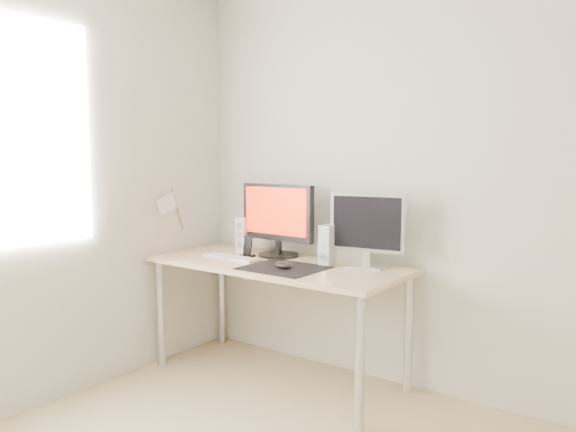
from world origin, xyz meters
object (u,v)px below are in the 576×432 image
Objects in this scene: keyboard at (231,257)px; speaker_left at (244,235)px; desk at (277,275)px; mouse at (284,265)px; speaker_right at (327,245)px; phone_dock at (248,251)px; second_monitor at (368,226)px; main_monitor at (277,217)px.

speaker_left is at bearing 112.25° from keyboard.
keyboard is at bearing -165.47° from desk.
speaker_left is (-0.56, 0.30, 0.10)m from mouse.
keyboard is (-0.60, -0.19, -0.11)m from speaker_right.
keyboard is (-0.31, -0.08, 0.09)m from desk.
phone_dock is at bearing 156.85° from mouse.
desk is at bearing -158.89° from speaker_right.
phone_dock is (-0.78, -0.15, -0.20)m from second_monitor.
second_monitor is at bearing 16.81° from speaker_right.
second_monitor is 1.89× the size of speaker_right.
speaker_right reaches higher than phone_dock.
main_monitor is 0.31m from speaker_left.
phone_dock reaches higher than keyboard.
mouse is 0.31m from speaker_right.
desk is 0.47m from speaker_left.
main_monitor is 0.29m from phone_dock.
desk is 2.90× the size of main_monitor.
speaker_left is at bearing 176.55° from speaker_right.
speaker_right is 1.76× the size of phone_dock.
main_monitor reaches higher than second_monitor.
keyboard is at bearing 171.35° from mouse.
second_monitor reaches higher than desk.
mouse is 0.65m from speaker_left.
main_monitor is (-0.12, 0.16, 0.33)m from desk.
speaker_left is at bearing 159.15° from desk.
desk is 0.33m from keyboard.
main_monitor is at bearing 126.87° from desk.
phone_dock is at bearing 67.34° from keyboard.
keyboard is (0.10, -0.23, -0.11)m from speaker_left.
mouse is at bearing -115.96° from speaker_right.
speaker_right is (-0.23, -0.07, -0.12)m from second_monitor.
second_monitor is 0.82m from phone_dock.
second_monitor is (0.64, 0.02, -0.01)m from main_monitor.
main_monitor is (-0.28, 0.31, 0.23)m from mouse.
speaker_left is at bearing 151.65° from mouse.
main_monitor reaches higher than phone_dock.
mouse is 0.24m from desk.
speaker_left is at bearing -178.74° from main_monitor.
speaker_right is at bearing -163.19° from second_monitor.
speaker_right is at bearing 21.11° from desk.
second_monitor is 1.89× the size of speaker_left.
keyboard is at bearing -162.49° from second_monitor.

